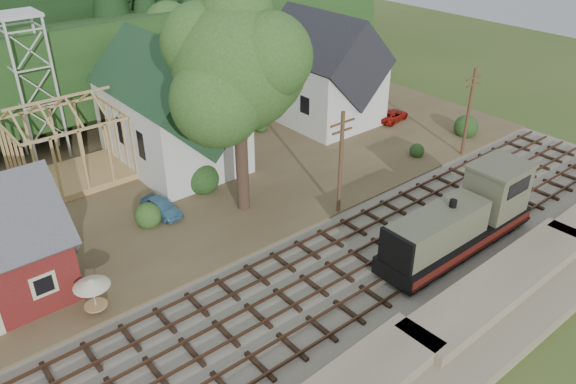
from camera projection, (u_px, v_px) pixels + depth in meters
ground at (314, 289)px, 33.64m from camera, size 140.00×140.00×0.00m
embankment at (428, 373)px, 27.94m from camera, size 64.00×5.00×1.60m
railroad_bed at (314, 288)px, 33.60m from camera, size 64.00×11.00×0.16m
village_flat at (167, 178)px, 45.64m from camera, size 64.00×26.00×0.30m
hillside at (60, 100)px, 61.81m from camera, size 70.00×28.96×12.74m
ridge at (15, 66)px, 72.54m from camera, size 80.00×20.00×12.00m
church at (172, 108)px, 45.39m from camera, size 8.40×15.17×13.00m
farmhouse at (323, 75)px, 53.94m from camera, size 8.40×10.80×10.60m
timber_frame at (68, 147)px, 43.46m from camera, size 8.20×6.20×6.99m
lattice_tower at (23, 44)px, 44.15m from camera, size 3.20×3.20×12.12m
big_tree at (239, 76)px, 36.56m from camera, size 10.90×8.40×14.70m
telegraph_pole_near at (341, 162)px, 38.90m from camera, size 2.20×0.28×8.00m
telegraph_pole_far at (469, 112)px, 47.21m from camera, size 2.20×0.28×8.00m
locomotive at (463, 221)px, 36.17m from camera, size 12.47×3.12×4.98m
car_blue at (161, 207)px, 40.16m from camera, size 1.96×3.83×1.25m
car_red at (393, 115)px, 55.54m from camera, size 4.08×2.36×1.07m
patio_set at (91, 284)px, 30.56m from camera, size 2.00×2.00×2.23m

